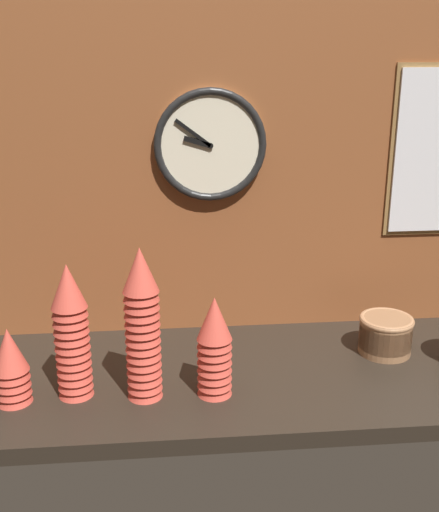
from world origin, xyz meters
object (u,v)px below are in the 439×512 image
cup_stack_far_left (11,366)px  bowl_stack_right (385,334)px  wall_clock (210,145)px  cup_stack_center_left (142,325)px  cup_stack_center (215,347)px  cup_stack_left (71,332)px

cup_stack_far_left → bowl_stack_right: size_ratio=1.29×
bowl_stack_right → wall_clock: bearing=157.8°
cup_stack_far_left → bowl_stack_right: (91.15, 15.48, -3.79)cm
cup_stack_center_left → cup_stack_center: size_ratio=1.49×
cup_stack_center → bowl_stack_right: 49.11cm
bowl_stack_right → cup_stack_left: bearing=-170.0°
cup_stack_left → cup_stack_center: (31.76, -2.52, -3.96)cm
cup_stack_center_left → bowl_stack_right: cup_stack_center_left is taller
cup_stack_far_left → cup_stack_center: bearing=-1.0°
wall_clock → cup_stack_center_left: bearing=-117.9°
wall_clock → cup_stack_far_left: bearing=-144.7°
cup_stack_center_left → wall_clock: 50.99cm
cup_stack_left → bowl_stack_right: bearing=10.0°
cup_stack_center → bowl_stack_right: cup_stack_center is taller
cup_stack_center → cup_stack_far_left: bearing=179.0°
bowl_stack_right → wall_clock: 66.44cm
cup_stack_far_left → cup_stack_left: (13.54, 1.76, 6.94)cm
cup_stack_far_left → cup_stack_center_left: size_ratio=0.50×
cup_stack_left → wall_clock: size_ratio=1.10×
cup_stack_center_left → cup_stack_left: cup_stack_center_left is taller
cup_stack_left → wall_clock: wall_clock is taller
cup_stack_center_left → cup_stack_left: bearing=172.6°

